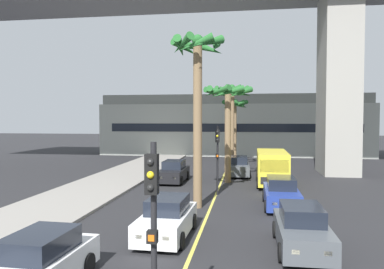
# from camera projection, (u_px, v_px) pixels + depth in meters

# --- Properties ---
(sidewalk_left) EXTENTS (4.80, 80.00, 0.15)m
(sidewalk_left) POSITION_uv_depth(u_px,v_px,m) (16.00, 224.00, 16.14)
(sidewalk_left) COLOR gray
(sidewalk_left) RESTS_ON ground
(lane_stripe_center) EXTENTS (0.14, 56.00, 0.01)m
(lane_stripe_center) POSITION_uv_depth(u_px,v_px,m) (216.00, 194.00, 22.87)
(lane_stripe_center) COLOR #DBCC4C
(lane_stripe_center) RESTS_ON ground
(pier_building_backdrop) EXTENTS (33.54, 8.04, 7.65)m
(pier_building_backdrop) POSITION_uv_depth(u_px,v_px,m) (233.00, 125.00, 48.94)
(pier_building_backdrop) COLOR #ADB2A8
(pier_building_backdrop) RESTS_ON ground
(car_queue_front) EXTENTS (1.85, 4.11, 1.56)m
(car_queue_front) POSITION_uv_depth(u_px,v_px,m) (281.00, 193.00, 19.57)
(car_queue_front) COLOR navy
(car_queue_front) RESTS_ON ground
(car_queue_second) EXTENTS (1.95, 4.16, 1.56)m
(car_queue_second) POSITION_uv_depth(u_px,v_px,m) (38.00, 265.00, 10.04)
(car_queue_second) COLOR white
(car_queue_second) RESTS_ON ground
(car_queue_third) EXTENTS (1.92, 4.14, 1.56)m
(car_queue_third) POSITION_uv_depth(u_px,v_px,m) (238.00, 167.00, 30.42)
(car_queue_third) COLOR #4C5156
(car_queue_third) RESTS_ON ground
(car_queue_fourth) EXTENTS (1.88, 4.12, 1.56)m
(car_queue_fourth) POSITION_uv_depth(u_px,v_px,m) (174.00, 172.00, 27.39)
(car_queue_fourth) COLOR black
(car_queue_fourth) RESTS_ON ground
(car_queue_fifth) EXTENTS (1.84, 4.10, 1.56)m
(car_queue_fifth) POSITION_uv_depth(u_px,v_px,m) (302.00, 230.00, 13.20)
(car_queue_fifth) COLOR #4C5156
(car_queue_fifth) RESTS_ON ground
(car_queue_sixth) EXTENTS (1.92, 4.15, 1.56)m
(car_queue_sixth) POSITION_uv_depth(u_px,v_px,m) (167.00, 219.00, 14.62)
(car_queue_sixth) COLOR white
(car_queue_sixth) RESTS_ON ground
(delivery_van) EXTENTS (2.20, 5.27, 2.36)m
(delivery_van) POSITION_uv_depth(u_px,v_px,m) (272.00, 167.00, 26.03)
(delivery_van) COLOR yellow
(delivery_van) RESTS_ON ground
(traffic_light_median_near) EXTENTS (0.24, 0.37, 4.20)m
(traffic_light_median_near) POSITION_uv_depth(u_px,v_px,m) (153.00, 220.00, 7.13)
(traffic_light_median_near) COLOR black
(traffic_light_median_near) RESTS_ON ground
(traffic_light_median_far) EXTENTS (0.24, 0.37, 4.20)m
(traffic_light_median_far) POSITION_uv_depth(u_px,v_px,m) (217.00, 151.00, 22.58)
(traffic_light_median_far) COLOR black
(traffic_light_median_far) RESTS_ON ground
(palm_tree_near_median) EXTENTS (3.64, 3.64, 7.07)m
(palm_tree_near_median) POSITION_uv_depth(u_px,v_px,m) (228.00, 105.00, 26.99)
(palm_tree_near_median) COLOR brown
(palm_tree_near_median) RESTS_ON ground
(palm_tree_mid_median) EXTENTS (2.81, 2.82, 6.70)m
(palm_tree_mid_median) POSITION_uv_depth(u_px,v_px,m) (235.00, 111.00, 39.03)
(palm_tree_mid_median) COLOR brown
(palm_tree_mid_median) RESTS_ON ground
(palm_tree_far_median) EXTENTS (2.90, 2.92, 8.96)m
(palm_tree_far_median) POSITION_uv_depth(u_px,v_px,m) (197.00, 76.00, 19.22)
(palm_tree_far_median) COLOR brown
(palm_tree_far_median) RESTS_ON ground
(palm_tree_farthest_median) EXTENTS (3.25, 3.25, 7.74)m
(palm_tree_farthest_median) POSITION_uv_depth(u_px,v_px,m) (232.00, 104.00, 33.76)
(palm_tree_farthest_median) COLOR brown
(palm_tree_farthest_median) RESTS_ON ground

